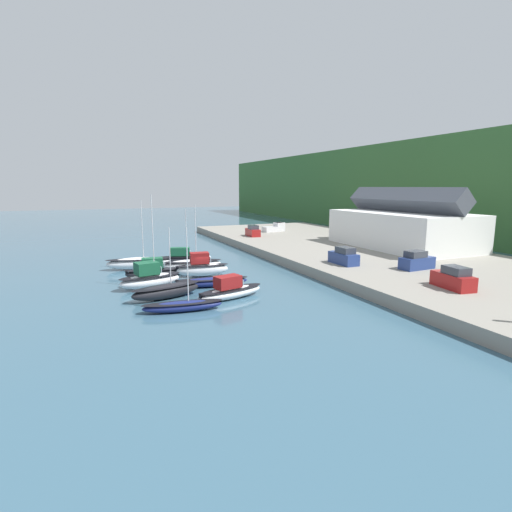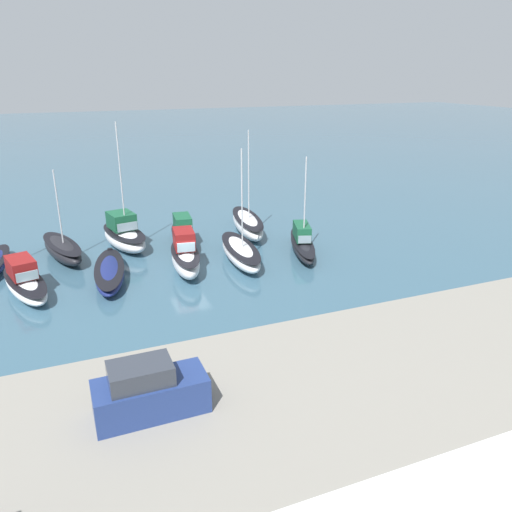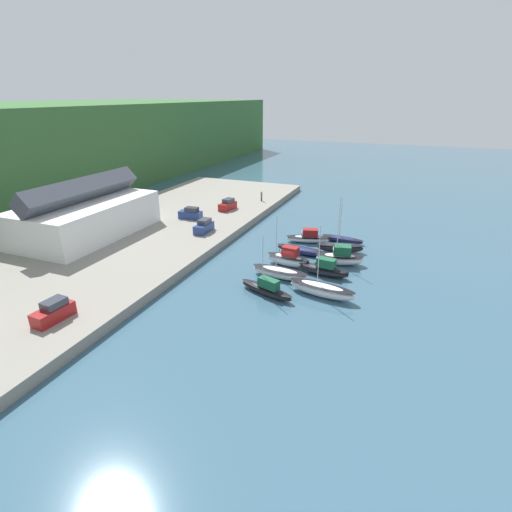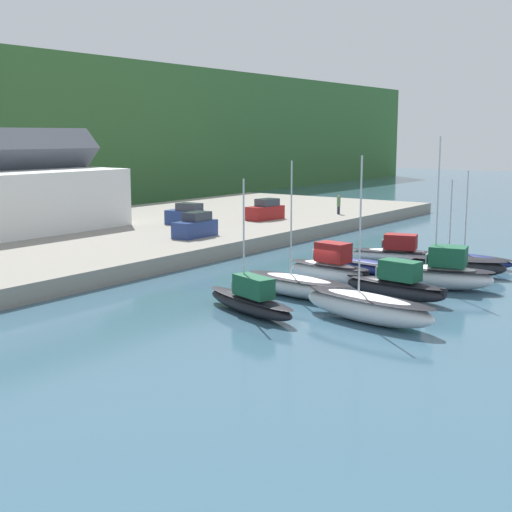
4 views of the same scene
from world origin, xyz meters
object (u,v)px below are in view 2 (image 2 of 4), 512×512
Objects in this scene: moored_boat_3 at (110,272)px; moored_boat_5 at (247,224)px; moored_boat_2 at (185,256)px; moored_boat_1 at (240,252)px; moored_boat_4 at (25,281)px; moored_boat_0 at (302,243)px; moored_boat_6 at (184,235)px; parked_car_3 at (149,392)px; moored_boat_7 at (124,235)px; moored_boat_8 at (62,249)px.

moored_boat_3 is 13.89m from moored_boat_5.
moored_boat_1 is at bearing -170.34° from moored_boat_2.
moored_boat_0 is at bearing 165.40° from moored_boat_4.
moored_boat_2 is at bearing 83.53° from moored_boat_6.
moored_boat_3 is 1.14× the size of moored_boat_6.
moored_boat_2 reaches higher than moored_boat_6.
moored_boat_0 is 1.05× the size of moored_boat_4.
moored_boat_5 is (-7.24, -6.49, -0.23)m from moored_boat_2.
parked_car_3 reaches higher than moored_boat_6.
moored_boat_5 is at bearing -163.09° from moored_boat_6.
parked_car_3 is at bearing 66.62° from moored_boat_0.
moored_boat_6 is at bearing -13.72° from moored_boat_0.
moored_boat_7 is at bearing 174.09° from parked_car_3.
moored_boat_1 is 19.46m from parked_car_3.
moored_boat_5 is (-12.45, -6.14, 0.33)m from moored_boat_3.
moored_boat_6 is 0.72× the size of moored_boat_7.
moored_boat_5 reaches higher than parked_car_3.
moored_boat_3 is 6.14m from moored_boat_8.
moored_boat_1 is 13.52m from moored_boat_8.
moored_boat_1 is 9.47m from moored_boat_3.
moored_boat_6 is 9.29m from moored_boat_8.
moored_boat_2 is at bearing 50.67° from moored_boat_5.
moored_boat_5 reaches higher than moored_boat_0.
moored_boat_6 is at bearing 152.34° from moored_boat_7.
moored_boat_6 is (8.19, -5.13, 0.09)m from moored_boat_0.
moored_boat_7 is (3.33, -6.65, -0.02)m from moored_boat_2.
moored_boat_5 is at bearing 167.97° from moored_boat_8.
moored_boat_2 is at bearing 7.37° from moored_boat_1.
moored_boat_4 is at bearing -163.88° from parked_car_3.
parked_car_3 is at bearing 79.21° from moored_boat_6.
moored_boat_6 reaches higher than moored_boat_3.
moored_boat_6 is (3.01, -5.22, 0.15)m from moored_boat_1.
moored_boat_0 is at bearing 141.22° from moored_boat_7.
moored_boat_4 is 0.75× the size of moored_boat_7.
moored_boat_0 is 0.78× the size of moored_boat_7.
parked_car_3 is at bearing 72.33° from moored_boat_7.
moored_boat_5 is 26.42m from parked_car_3.
moored_boat_5 reaches higher than moored_boat_4.
moored_boat_5 is 10.57m from moored_boat_7.
moored_boat_2 is 17.53m from parked_car_3.
moored_boat_4 is 17.43m from parked_car_3.
moored_boat_4 is 12.89m from moored_boat_6.
moored_boat_8 is (4.72, 0.86, -0.30)m from moored_boat_7.
moored_boat_7 reaches higher than moored_boat_0.
moored_boat_0 is 5.18m from moored_boat_1.
moored_boat_8 is (17.48, -5.54, -0.04)m from moored_boat_0.
moored_boat_1 is 7.00m from moored_boat_5.
moored_boat_8 is (9.28, -0.41, -0.12)m from moored_boat_6.
moored_boat_5 is at bearing 167.00° from moored_boat_7.
moored_boat_1 is 2.01× the size of parked_car_3.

